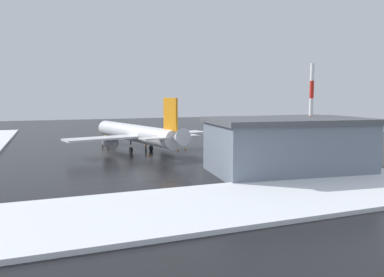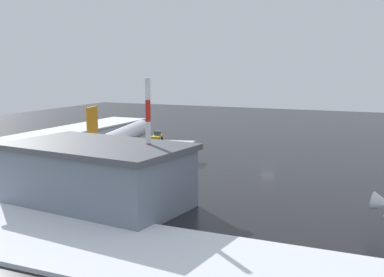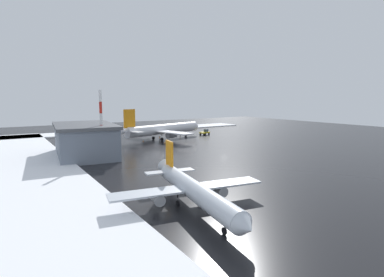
{
  "view_description": "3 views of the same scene",
  "coord_description": "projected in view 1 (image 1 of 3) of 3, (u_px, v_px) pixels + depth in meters",
  "views": [
    {
      "loc": [
        -49.88,
        -87.01,
        12.21
      ],
      "look_at": [
        -19.22,
        -7.3,
        2.58
      ],
      "focal_mm": 35.0,
      "sensor_mm": 36.0,
      "label": 1
    },
    {
      "loc": [
        24.11,
        -91.19,
        19.57
      ],
      "look_at": [
        -17.67,
        2.81,
        3.69
      ],
      "focal_mm": 45.0,
      "sensor_mm": 36.0,
      "label": 2
    },
    {
      "loc": [
        69.21,
        -56.53,
        15.83
      ],
      "look_at": [
        -13.33,
        -2.86,
        2.39
      ],
      "focal_mm": 28.0,
      "sensor_mm": 36.0,
      "label": 3
    }
  ],
  "objects": [
    {
      "name": "airplane_far_rear",
      "position": [
        136.0,
        133.0,
        84.05
      ],
      "size": [
        33.36,
        39.77,
        11.95
      ],
      "rotation": [
        0.0,
        0.0,
        1.81
      ],
      "color": "white",
      "rests_on": "ground_plane"
    },
    {
      "name": "traffic_cone_near_nose",
      "position": [
        178.0,
        150.0,
        84.19
      ],
      "size": [
        0.36,
        0.36,
        0.55
      ],
      "primitive_type": "cone",
      "color": "orange",
      "rests_on": "ground_plane"
    },
    {
      "name": "ground_plane",
      "position": [
        249.0,
        142.0,
        99.86
      ],
      "size": [
        240.0,
        240.0,
        0.0
      ],
      "primitive_type": "plane",
      "color": "black"
    },
    {
      "name": "cargo_hangar",
      "position": [
        288.0,
        145.0,
        59.93
      ],
      "size": [
        26.49,
        17.64,
        8.8
      ],
      "rotation": [
        0.0,
        0.0,
        -0.11
      ],
      "color": "slate",
      "rests_on": "ground_plane"
    },
    {
      "name": "traffic_cone_wingtip_side",
      "position": [
        149.0,
        155.0,
        77.03
      ],
      "size": [
        0.36,
        0.36,
        0.55
      ],
      "primitive_type": "cone",
      "color": "orange",
      "rests_on": "ground_plane"
    },
    {
      "name": "ground_crew_mid_apron",
      "position": [
        146.0,
        147.0,
        83.14
      ],
      "size": [
        0.36,
        0.36,
        1.71
      ],
      "rotation": [
        0.0,
        0.0,
        1.66
      ],
      "color": "black",
      "rests_on": "ground_plane"
    },
    {
      "name": "ground_crew_near_tug",
      "position": [
        108.0,
        145.0,
        87.28
      ],
      "size": [
        0.36,
        0.36,
        1.71
      ],
      "rotation": [
        0.0,
        0.0,
        4.72
      ],
      "color": "black",
      "rests_on": "ground_plane"
    },
    {
      "name": "traffic_cone_mid_line",
      "position": [
        185.0,
        148.0,
        86.16
      ],
      "size": [
        0.36,
        0.36,
        0.55
      ],
      "primitive_type": "cone",
      "color": "orange",
      "rests_on": "ground_plane"
    },
    {
      "name": "ground_crew_beside_wing",
      "position": [
        103.0,
        142.0,
        92.92
      ],
      "size": [
        0.36,
        0.36,
        1.71
      ],
      "rotation": [
        0.0,
        0.0,
        0.61
      ],
      "color": "black",
      "rests_on": "ground_plane"
    },
    {
      "name": "pushback_tug",
      "position": [
        111.0,
        136.0,
        103.59
      ],
      "size": [
        3.27,
        5.0,
        2.5
      ],
      "rotation": [
        0.0,
        0.0,
        1.82
      ],
      "color": "gold",
      "rests_on": "ground_plane"
    },
    {
      "name": "antenna_mast",
      "position": [
        311.0,
        116.0,
        64.28
      ],
      "size": [
        0.7,
        0.7,
        17.82
      ],
      "color": "red",
      "rests_on": "ground_plane"
    }
  ]
}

